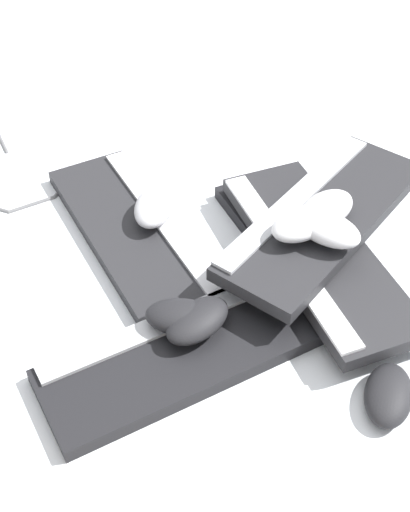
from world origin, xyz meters
name	(u,v)px	position (x,y,z in m)	size (l,w,h in m)	color
ground_plane	(180,243)	(0.00, 0.00, 0.00)	(3.20, 3.20, 0.00)	silver
keyboard_0	(188,351)	(0.22, 0.12, 0.01)	(0.44, 0.38, 0.03)	black
keyboard_1	(313,254)	(-0.06, 0.22, 0.01)	(0.40, 0.43, 0.03)	black
keyboard_2	(135,233)	(0.02, -0.08, 0.01)	(0.39, 0.44, 0.03)	#232326
keyboard_3	(316,253)	(-0.03, 0.23, 0.04)	(0.41, 0.42, 0.03)	#232326
keyboard_4	(323,217)	(-0.08, 0.22, 0.07)	(0.46, 0.25, 0.03)	#232326
mouse_0	(303,223)	(-0.01, 0.21, 0.11)	(0.11, 0.07, 0.04)	silver
mouse_1	(388,395)	(0.18, 0.40, 0.02)	(0.11, 0.07, 0.04)	black
mouse_2	(326,209)	(-0.06, 0.23, 0.11)	(0.11, 0.07, 0.04)	#B7B7BC
mouse_3	(182,317)	(0.19, 0.10, 0.05)	(0.11, 0.07, 0.04)	black
mouse_5	(154,206)	(-0.02, -0.06, 0.05)	(0.11, 0.07, 0.04)	#B7B7BC
mouse_6	(327,228)	(-0.02, 0.24, 0.11)	(0.11, 0.07, 0.04)	silver
mouse_7	(198,320)	(0.19, 0.12, 0.05)	(0.11, 0.07, 0.04)	black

